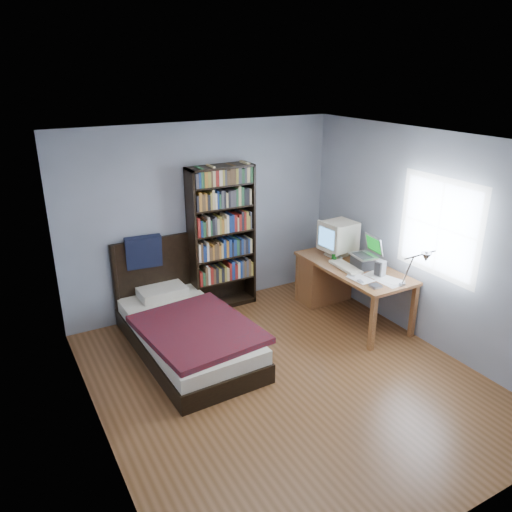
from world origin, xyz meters
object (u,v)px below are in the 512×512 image
at_px(crt_monitor, 338,236).
at_px(keyboard, 346,267).
at_px(laptop, 364,259).
at_px(desk_lamp, 423,260).
at_px(desk, 331,276).
at_px(bed, 184,329).
at_px(speaker, 381,268).
at_px(bookshelf, 222,238).
at_px(soda_can, 334,257).

distance_m(crt_monitor, keyboard, 0.52).
relative_size(laptop, desk_lamp, 0.70).
bearing_deg(desk, bed, -177.09).
bearing_deg(laptop, desk_lamp, -95.92).
relative_size(desk, speaker, 8.24).
bearing_deg(keyboard, desk_lamp, -80.09).
bearing_deg(keyboard, crt_monitor, 69.52).
height_order(crt_monitor, bed, crt_monitor).
bearing_deg(speaker, desk, 80.28).
distance_m(laptop, bookshelf, 1.88).
xyz_separation_m(desk_lamp, bookshelf, (-1.29, 2.26, -0.22)).
bearing_deg(laptop, soda_can, 121.15).
relative_size(desk, keyboard, 3.34).
bearing_deg(crt_monitor, bookshelf, 151.56).
height_order(keyboard, speaker, speaker).
bearing_deg(speaker, bed, 147.40).
bearing_deg(keyboard, speaker, -59.35).
height_order(crt_monitor, keyboard, crt_monitor).
bearing_deg(desk, desk_lamp, -90.73).
bearing_deg(bed, keyboard, -9.47).
distance_m(desk_lamp, keyboard, 1.20).
height_order(crt_monitor, speaker, crt_monitor).
distance_m(desk_lamp, bookshelf, 2.62).
distance_m(crt_monitor, bookshelf, 1.56).
relative_size(bookshelf, bed, 0.90).
height_order(speaker, bookshelf, bookshelf).
relative_size(laptop, soda_can, 3.52).
bearing_deg(bed, laptop, -10.88).
xyz_separation_m(laptop, speaker, (-0.02, -0.31, -0.01)).
relative_size(soda_can, bookshelf, 0.06).
relative_size(crt_monitor, bookshelf, 0.25).
bearing_deg(bookshelf, desk_lamp, -60.23).
bearing_deg(desk, soda_can, -121.64).
relative_size(desk, crt_monitor, 3.42).
bearing_deg(soda_can, laptop, -58.85).
height_order(desk_lamp, soda_can, desk_lamp).
bearing_deg(laptop, bed, 169.12).
bearing_deg(crt_monitor, laptop, -86.68).
xyz_separation_m(desk, speaker, (0.07, -0.87, 0.41)).
relative_size(desk_lamp, speaker, 2.92).
height_order(soda_can, bookshelf, bookshelf).
distance_m(keyboard, speaker, 0.46).
bearing_deg(soda_can, crt_monitor, 41.61).
height_order(keyboard, soda_can, soda_can).
bearing_deg(soda_can, keyboard, -91.78).
bearing_deg(keyboard, desk, 77.73).
bearing_deg(desk_lamp, soda_can, 94.47).
height_order(desk_lamp, keyboard, desk_lamp).
distance_m(desk, speaker, 0.96).
distance_m(keyboard, soda_can, 0.26).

